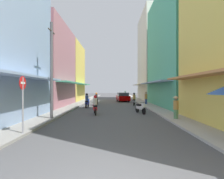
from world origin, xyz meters
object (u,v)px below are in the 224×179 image
Objects in this scene: motorbike_blue at (87,101)px; motorbike_red at (95,106)px; parked_car at (123,97)px; utility_pole at (52,70)px; motorbike_maroon at (125,96)px; motorbike_black at (96,100)px; pedestrian_far at (146,97)px; motorbike_silver at (134,100)px; motorbike_white at (141,108)px; pedestrian_crossing at (176,106)px; street_sign_no_entry at (23,97)px.

motorbike_red is at bearing -75.35° from motorbike_blue.
utility_pole is (-5.65, -17.42, 2.60)m from parked_car.
motorbike_maroon and motorbike_black have the same top height.
motorbike_blue is at bearing 104.65° from motorbike_red.
pedestrian_far is at bearing 1.59° from motorbike_black.
utility_pole is (-6.72, -10.79, 2.63)m from motorbike_silver.
motorbike_blue is at bearing -108.15° from motorbike_maroon.
parked_car is at bearing 93.04° from motorbike_white.
motorbike_white is at bearing -42.92° from motorbike_blue.
parked_car is 2.59× the size of pedestrian_crossing.
pedestrian_far is (1.87, 8.14, 0.48)m from motorbike_white.
pedestrian_far reaches higher than motorbike_blue.
motorbike_white is at bearing 7.49° from motorbike_red.
motorbike_maroon is at bearing 90.20° from motorbike_white.
pedestrian_crossing reaches higher than motorbike_white.
motorbike_silver is (4.08, 8.12, 0.00)m from motorbike_red.
motorbike_silver is 16.40m from street_sign_no_entry.
motorbike_red is at bearing -172.51° from motorbike_white.
utility_pole is (-8.24, 0.12, 2.41)m from pedestrian_crossing.
motorbike_maroon is at bearing 74.87° from utility_pole.
motorbike_maroon is 12.64m from motorbike_silver.
motorbike_white is at bearing -60.63° from motorbike_black.
motorbike_maroon is 1.01× the size of pedestrian_far.
motorbike_black is (-4.41, -12.30, 0.00)m from motorbike_maroon.
motorbike_maroon is 0.42× the size of parked_car.
motorbike_blue is (-0.66, -3.18, 0.00)m from motorbike_black.
motorbike_red reaches higher than motorbike_white.
motorbike_blue is (-5.14, 4.78, 0.20)m from motorbike_white.
pedestrian_crossing reaches higher than parked_car.
motorbike_silver reaches higher than motorbike_white.
motorbike_black is at bearing 119.37° from motorbike_white.
utility_pole is at bearing 91.37° from street_sign_no_entry.
motorbike_white is (4.48, -7.96, -0.20)m from motorbike_black.
motorbike_red is 7.38m from street_sign_no_entry.
motorbike_blue is 8.47m from utility_pole.
pedestrian_crossing is at bearing -60.82° from motorbike_white.
motorbike_maroon is 0.97× the size of motorbike_blue.
motorbike_white is 1.07× the size of pedestrian_crossing.
motorbike_white is 0.27× the size of utility_pole.
motorbike_red is 1.03× the size of pedestrian_far.
street_sign_no_entry is (-1.82, -15.31, 1.01)m from motorbike_black.
pedestrian_far is at bearing -66.75° from parked_car.
motorbike_red and motorbike_blue have the same top height.
pedestrian_crossing reaches higher than motorbike_black.
utility_pole is at bearing -126.20° from pedestrian_far.
pedestrian_crossing is (6.31, -11.25, 0.22)m from motorbike_black.
motorbike_white is 7.03m from motorbike_blue.
utility_pole is at bearing -134.65° from motorbike_red.
motorbike_white is 0.66× the size of street_sign_no_entry.
street_sign_no_entry is at bearing -95.47° from motorbike_blue.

